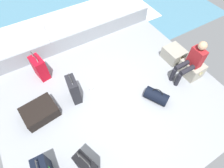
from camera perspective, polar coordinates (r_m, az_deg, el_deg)
ground_plane at (r=4.39m, az=0.46°, el=-5.00°), size 4.40×5.20×0.06m
gunwale_port at (r=5.52m, az=-11.60°, el=13.38°), size 0.06×5.20×0.45m
railing_port at (r=5.18m, az=-12.65°, el=18.02°), size 0.04×4.20×1.02m
sea_wake at (r=6.96m, az=-15.74°, el=16.19°), size 12.00×12.00×0.01m
cargo_crate_0 at (r=5.35m, az=18.90°, el=8.94°), size 0.57×0.48×0.34m
cargo_crate_1 at (r=5.10m, az=23.77°, el=4.51°), size 0.58×0.43×0.40m
passenger_seated at (r=4.72m, az=23.79°, el=6.66°), size 0.34×0.66×1.10m
suitcase_0 at (r=3.50m, az=-7.97°, el=-24.31°), size 0.46×0.32×0.86m
suitcase_1 at (r=4.19m, az=-11.97°, el=-1.77°), size 0.41×0.23×0.78m
suitcase_2 at (r=4.35m, az=-21.78°, el=-8.16°), size 0.65×0.78×0.27m
suitcase_4 at (r=4.89m, az=-21.84°, el=4.75°), size 0.46×0.32×0.76m
duffel_bag at (r=4.36m, az=13.83°, el=-3.71°), size 0.62×0.51×0.41m
paper_cup at (r=4.50m, az=-6.54°, el=-1.47°), size 0.08×0.08×0.10m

